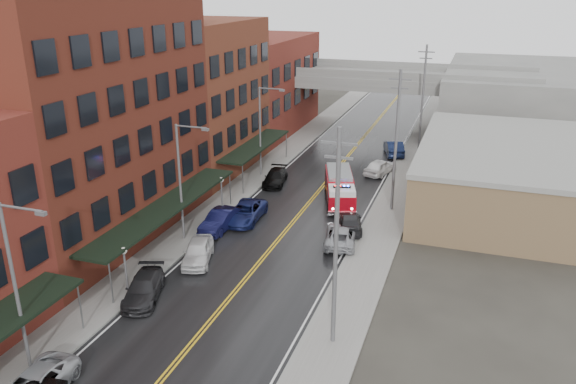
% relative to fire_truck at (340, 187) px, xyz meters
% --- Properties ---
extents(road, '(11.00, 160.00, 0.02)m').
position_rel_fire_truck_xyz_m(road, '(-2.51, -5.36, -1.43)').
color(road, black).
rests_on(road, ground).
extents(sidewalk_left, '(3.00, 160.00, 0.15)m').
position_rel_fire_truck_xyz_m(sidewalk_left, '(-9.81, -5.36, -1.36)').
color(sidewalk_left, slate).
rests_on(sidewalk_left, ground).
extents(sidewalk_right, '(3.00, 160.00, 0.15)m').
position_rel_fire_truck_xyz_m(sidewalk_right, '(4.79, -5.36, -1.36)').
color(sidewalk_right, slate).
rests_on(sidewalk_right, ground).
extents(curb_left, '(0.30, 160.00, 0.15)m').
position_rel_fire_truck_xyz_m(curb_left, '(-8.16, -5.36, -1.36)').
color(curb_left, gray).
rests_on(curb_left, ground).
extents(curb_right, '(0.30, 160.00, 0.15)m').
position_rel_fire_truck_xyz_m(curb_right, '(3.14, -5.36, -1.36)').
color(curb_right, gray).
rests_on(curb_right, ground).
extents(brick_building_b, '(9.00, 20.00, 18.00)m').
position_rel_fire_truck_xyz_m(brick_building_b, '(-15.81, -12.36, 7.56)').
color(brick_building_b, '#541D16').
rests_on(brick_building_b, ground).
extents(brick_building_c, '(9.00, 15.00, 15.00)m').
position_rel_fire_truck_xyz_m(brick_building_c, '(-15.81, 5.14, 6.06)').
color(brick_building_c, '#5F2C1C').
rests_on(brick_building_c, ground).
extents(brick_building_far, '(9.00, 20.00, 12.00)m').
position_rel_fire_truck_xyz_m(brick_building_far, '(-15.81, 22.64, 4.56)').
color(brick_building_far, maroon).
rests_on(brick_building_far, ground).
extents(tan_building, '(14.00, 22.00, 5.00)m').
position_rel_fire_truck_xyz_m(tan_building, '(13.49, 4.64, 1.06)').
color(tan_building, brown).
rests_on(tan_building, ground).
extents(right_far_block, '(18.00, 30.00, 8.00)m').
position_rel_fire_truck_xyz_m(right_far_block, '(15.49, 34.64, 2.56)').
color(right_far_block, slate).
rests_on(right_far_block, ground).
extents(awning_1, '(2.60, 18.00, 3.09)m').
position_rel_fire_truck_xyz_m(awning_1, '(-10.00, -12.36, 1.55)').
color(awning_1, black).
rests_on(awning_1, ground).
extents(awning_2, '(2.60, 13.00, 3.09)m').
position_rel_fire_truck_xyz_m(awning_2, '(-10.00, 5.14, 1.55)').
color(awning_2, black).
rests_on(awning_2, ground).
extents(globe_lamp_1, '(0.44, 0.44, 3.12)m').
position_rel_fire_truck_xyz_m(globe_lamp_1, '(-8.91, -19.36, 0.87)').
color(globe_lamp_1, '#59595B').
rests_on(globe_lamp_1, ground).
extents(globe_lamp_2, '(0.44, 0.44, 3.12)m').
position_rel_fire_truck_xyz_m(globe_lamp_2, '(-8.91, -5.36, 0.87)').
color(globe_lamp_2, '#59595B').
rests_on(globe_lamp_2, ground).
extents(street_lamp_0, '(2.64, 0.22, 9.00)m').
position_rel_fire_truck_xyz_m(street_lamp_0, '(-9.06, -27.36, 3.75)').
color(street_lamp_0, '#59595B').
rests_on(street_lamp_0, ground).
extents(street_lamp_1, '(2.64, 0.22, 9.00)m').
position_rel_fire_truck_xyz_m(street_lamp_1, '(-9.06, -11.36, 3.75)').
color(street_lamp_1, '#59595B').
rests_on(street_lamp_1, ground).
extents(street_lamp_2, '(2.64, 0.22, 9.00)m').
position_rel_fire_truck_xyz_m(street_lamp_2, '(-9.06, 4.64, 3.75)').
color(street_lamp_2, '#59595B').
rests_on(street_lamp_2, ground).
extents(utility_pole_0, '(1.80, 0.24, 12.00)m').
position_rel_fire_truck_xyz_m(utility_pole_0, '(4.69, -20.36, 4.87)').
color(utility_pole_0, '#59595B').
rests_on(utility_pole_0, ground).
extents(utility_pole_1, '(1.80, 0.24, 12.00)m').
position_rel_fire_truck_xyz_m(utility_pole_1, '(4.69, -0.36, 4.87)').
color(utility_pole_1, '#59595B').
rests_on(utility_pole_1, ground).
extents(utility_pole_2, '(1.80, 0.24, 12.00)m').
position_rel_fire_truck_xyz_m(utility_pole_2, '(4.69, 19.64, 4.87)').
color(utility_pole_2, '#59595B').
rests_on(utility_pole_2, ground).
extents(overpass, '(40.00, 10.00, 7.50)m').
position_rel_fire_truck_xyz_m(overpass, '(-2.51, 26.64, 4.55)').
color(overpass, slate).
rests_on(overpass, ground).
extents(fire_truck, '(4.55, 7.63, 2.65)m').
position_rel_fire_truck_xyz_m(fire_truck, '(0.00, 0.00, 0.00)').
color(fire_truck, maroon).
rests_on(fire_truck, ground).
extents(parked_car_left_3, '(3.37, 5.16, 1.39)m').
position_rel_fire_truck_xyz_m(parked_car_left_3, '(-7.51, -19.66, -0.74)').
color(parked_car_left_3, black).
rests_on(parked_car_left_3, ground).
extents(parked_car_left_4, '(3.12, 4.87, 1.54)m').
position_rel_fire_truck_xyz_m(parked_car_left_4, '(-6.65, -14.16, -0.67)').
color(parked_car_left_4, silver).
rests_on(parked_car_left_4, ground).
extents(parked_car_left_5, '(1.85, 4.79, 1.56)m').
position_rel_fire_truck_xyz_m(parked_car_left_5, '(-7.51, -8.68, -0.66)').
color(parked_car_left_5, black).
rests_on(parked_car_left_5, ground).
extents(parked_car_left_6, '(2.72, 5.42, 1.47)m').
position_rel_fire_truck_xyz_m(parked_car_left_6, '(-6.31, -6.40, -0.70)').
color(parked_car_left_6, '#151D50').
rests_on(parked_car_left_6, ground).
extents(parked_car_left_7, '(2.63, 4.94, 1.36)m').
position_rel_fire_truck_xyz_m(parked_car_left_7, '(-7.08, 2.77, -0.76)').
color(parked_car_left_7, black).
rests_on(parked_car_left_7, ground).
extents(parked_car_right_0, '(3.05, 5.20, 1.36)m').
position_rel_fire_truck_xyz_m(parked_car_right_0, '(2.12, -8.15, -0.76)').
color(parked_car_right_0, '#97999E').
rests_on(parked_car_right_0, ground).
extents(parked_car_right_1, '(2.98, 4.93, 1.34)m').
position_rel_fire_truck_xyz_m(parked_car_right_1, '(2.21, -5.56, -0.77)').
color(parked_car_right_1, black).
rests_on(parked_car_right_1, ground).
extents(parked_car_right_2, '(3.05, 4.91, 1.56)m').
position_rel_fire_truck_xyz_m(parked_car_right_2, '(1.99, 9.09, -0.66)').
color(parked_car_right_2, white).
rests_on(parked_car_right_2, ground).
extents(parked_car_right_3, '(3.16, 5.39, 1.68)m').
position_rel_fire_truck_xyz_m(parked_car_right_3, '(2.24, 16.45, -0.60)').
color(parked_car_right_3, '#0E1733').
rests_on(parked_car_right_3, ground).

